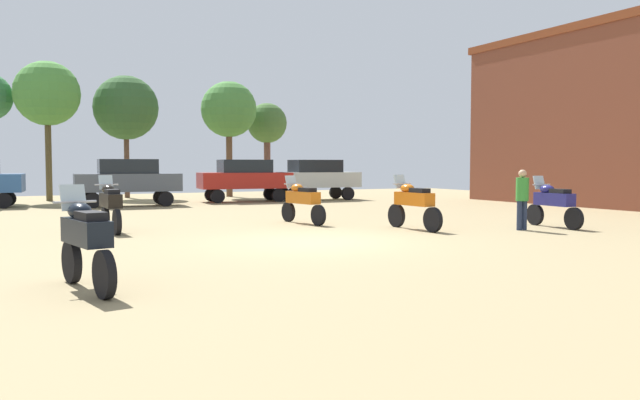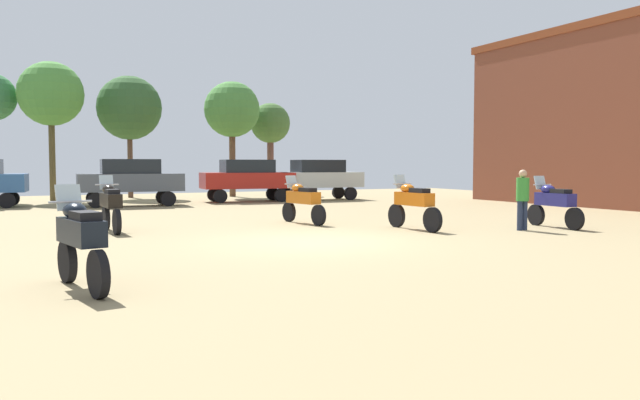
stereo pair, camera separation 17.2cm
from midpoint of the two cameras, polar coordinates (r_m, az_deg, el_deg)
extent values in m
cube|color=#94825B|center=(14.72, -0.36, -3.81)|extent=(44.00, 52.00, 0.02)
cylinder|color=black|center=(18.24, 7.13, -1.39)|extent=(0.16, 0.67, 0.66)
cylinder|color=black|center=(17.01, 10.32, -1.75)|extent=(0.16, 0.67, 0.66)
cube|color=#CD6111|center=(17.58, 8.68, 0.09)|extent=(0.45, 1.36, 0.36)
ellipsoid|color=#CD6111|center=(17.81, 8.09, 1.04)|extent=(0.35, 0.50, 0.24)
cube|color=black|center=(17.39, 9.17, 0.85)|extent=(0.34, 0.58, 0.12)
cube|color=silver|center=(18.07, 7.44, 1.65)|extent=(0.37, 0.18, 0.39)
cylinder|color=#B7B7BC|center=(17.99, 7.63, 1.45)|extent=(0.62, 0.08, 0.04)
cylinder|color=black|center=(19.73, 18.99, -1.26)|extent=(0.16, 0.63, 0.62)
cylinder|color=black|center=(18.62, 22.05, -1.58)|extent=(0.16, 0.63, 0.62)
cube|color=navy|center=(19.14, 20.50, 0.05)|extent=(0.44, 1.31, 0.36)
ellipsoid|color=navy|center=(19.34, 19.94, 0.92)|extent=(0.35, 0.50, 0.24)
cube|color=black|center=(18.96, 20.98, 0.74)|extent=(0.34, 0.58, 0.12)
cube|color=silver|center=(19.57, 19.32, 1.49)|extent=(0.37, 0.18, 0.39)
cylinder|color=#B7B7BC|center=(19.50, 19.50, 1.30)|extent=(0.62, 0.08, 0.04)
cylinder|color=black|center=(18.46, -18.34, -1.48)|extent=(0.15, 0.66, 0.66)
cylinder|color=black|center=(16.92, -17.43, -1.88)|extent=(0.15, 0.66, 0.66)
cube|color=black|center=(17.65, -17.94, -0.02)|extent=(0.41, 1.35, 0.36)
ellipsoid|color=black|center=(17.94, -18.12, 0.92)|extent=(0.34, 0.49, 0.24)
cube|color=black|center=(17.41, -17.81, 0.73)|extent=(0.32, 0.57, 0.12)
cube|color=silver|center=(18.26, -18.31, 1.52)|extent=(0.37, 0.17, 0.39)
cylinder|color=#B7B7BC|center=(18.16, -18.26, 1.32)|extent=(0.62, 0.06, 0.04)
cylinder|color=black|center=(19.87, -2.55, -1.07)|extent=(0.22, 0.62, 0.61)
cylinder|color=black|center=(18.56, 0.13, -1.37)|extent=(0.22, 0.62, 0.61)
cube|color=#CA6717|center=(19.18, -1.26, 0.22)|extent=(0.58, 1.39, 0.36)
ellipsoid|color=#CA6717|center=(19.42, -1.76, 1.09)|extent=(0.40, 0.53, 0.24)
cube|color=black|center=(18.97, -0.85, 0.92)|extent=(0.39, 0.60, 0.12)
cube|color=silver|center=(19.69, -2.31, 1.64)|extent=(0.38, 0.21, 0.39)
cylinder|color=#B7B7BC|center=(19.61, -2.15, 1.46)|extent=(0.62, 0.14, 0.04)
cylinder|color=black|center=(10.40, -21.22, -5.10)|extent=(0.24, 0.67, 0.66)
cylinder|color=black|center=(9.03, -18.71, -6.30)|extent=(0.24, 0.67, 0.66)
cube|color=black|center=(9.65, -20.11, -2.66)|extent=(0.59, 1.28, 0.36)
ellipsoid|color=black|center=(9.89, -20.61, -0.90)|extent=(0.41, 0.53, 0.24)
cube|color=black|center=(9.42, -19.76, -1.33)|extent=(0.40, 0.61, 0.12)
cube|color=silver|center=(10.18, -21.12, 0.21)|extent=(0.38, 0.22, 0.39)
cylinder|color=#B7B7BC|center=(10.09, -20.97, -0.15)|extent=(0.62, 0.15, 0.04)
cylinder|color=black|center=(29.55, -8.75, 0.34)|extent=(0.66, 0.28, 0.64)
cylinder|color=black|center=(30.96, -9.30, 0.47)|extent=(0.66, 0.28, 0.64)
cylinder|color=black|center=(30.28, -3.33, 0.44)|extent=(0.66, 0.28, 0.64)
cylinder|color=black|center=(31.66, -4.10, 0.56)|extent=(0.66, 0.28, 0.64)
cube|color=#A01E16|center=(30.55, -6.36, 1.75)|extent=(4.45, 2.19, 0.75)
cube|color=black|center=(30.54, -6.36, 3.03)|extent=(2.50, 1.79, 0.61)
cylinder|color=black|center=(28.73, -26.05, -0.03)|extent=(0.66, 0.29, 0.64)
cylinder|color=black|center=(30.16, -25.72, 0.11)|extent=(0.66, 0.29, 0.64)
cylinder|color=black|center=(30.64, -2.02, 0.48)|extent=(0.65, 0.25, 0.64)
cylinder|color=black|center=(31.98, -2.95, 0.59)|extent=(0.65, 0.25, 0.64)
cylinder|color=black|center=(31.81, 2.90, 0.58)|extent=(0.65, 0.25, 0.64)
cylinder|color=black|center=(33.11, 1.80, 0.69)|extent=(0.65, 0.25, 0.64)
cube|color=#B0BBBB|center=(31.83, -0.04, 1.83)|extent=(4.38, 1.99, 0.75)
cube|color=black|center=(31.82, -0.04, 3.06)|extent=(2.43, 1.69, 0.61)
cylinder|color=black|center=(27.49, -19.27, -0.02)|extent=(0.65, 0.26, 0.64)
cylinder|color=black|center=(28.93, -19.42, 0.13)|extent=(0.65, 0.26, 0.64)
cylinder|color=black|center=(27.80, -13.24, 0.11)|extent=(0.65, 0.26, 0.64)
cylinder|color=black|center=(29.23, -13.69, 0.25)|extent=(0.65, 0.26, 0.64)
cube|color=#434A56|center=(28.30, -16.42, 1.53)|extent=(4.40, 2.05, 0.75)
cube|color=black|center=(28.29, -16.44, 2.90)|extent=(2.46, 1.72, 0.61)
cylinder|color=#222C45|center=(18.07, 17.69, -1.35)|extent=(0.14, 0.14, 0.80)
cylinder|color=#222C45|center=(18.18, 18.10, -1.33)|extent=(0.14, 0.14, 0.80)
cylinder|color=#328531|center=(18.09, 17.93, 0.92)|extent=(0.36, 0.36, 0.63)
sphere|color=tan|center=(18.08, 17.96, 2.26)|extent=(0.22, 0.22, 0.22)
cylinder|color=brown|center=(35.39, -16.48, 3.44)|extent=(0.27, 0.27, 4.00)
sphere|color=#31582B|center=(35.51, -16.55, 7.90)|extent=(3.38, 3.38, 3.38)
cylinder|color=brown|center=(37.83, -4.32, 3.30)|extent=(0.39, 0.39, 3.68)
sphere|color=#3F642E|center=(37.90, -4.34, 6.87)|extent=(2.35, 2.35, 2.35)
cylinder|color=brown|center=(33.72, -22.69, 3.76)|extent=(0.29, 0.29, 4.50)
sphere|color=#498939|center=(33.88, -22.80, 8.76)|extent=(3.11, 3.11, 3.11)
cylinder|color=brown|center=(35.40, -7.70, 3.62)|extent=(0.34, 0.34, 4.10)
sphere|color=#468138|center=(35.52, -7.74, 8.03)|extent=(3.04, 3.04, 3.04)
camera|label=1|loc=(0.09, -89.73, 0.02)|focal=35.79mm
camera|label=2|loc=(0.09, 90.27, -0.02)|focal=35.79mm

